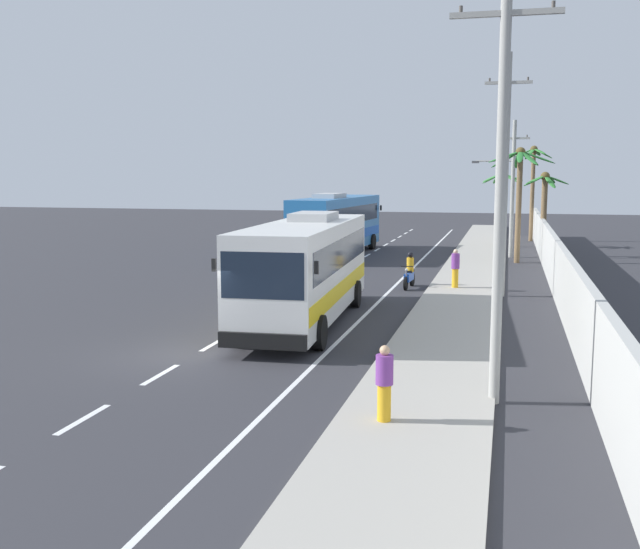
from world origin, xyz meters
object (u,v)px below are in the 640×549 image
pedestrian_midwalk (455,267)px  palm_nearest (533,175)px  motorcycle_beside_bus (409,273)px  utility_pole_mid (506,172)px  palm_fourth (501,189)px  utility_pole_far (511,185)px  palm_second (520,180)px  coach_bus_far_lane (337,223)px  palm_third (544,200)px  coach_bus_foreground (306,267)px  utility_pole_nearest (501,175)px  pedestrian_near_kerb (384,382)px

pedestrian_midwalk → palm_nearest: palm_nearest is taller
motorcycle_beside_bus → utility_pole_mid: size_ratio=0.20×
palm_nearest → palm_fourth: bearing=-113.2°
palm_nearest → utility_pole_far: bearing=-97.7°
palm_second → palm_fourth: size_ratio=1.24×
coach_bus_far_lane → utility_pole_mid: utility_pole_mid is taller
palm_third → coach_bus_foreground: bearing=-110.5°
coach_bus_foreground → utility_pole_far: bearing=73.2°
utility_pole_nearest → palm_nearest: (1.88, 42.10, -0.09)m
motorcycle_beside_bus → utility_pole_nearest: size_ratio=0.20×
coach_bus_foreground → palm_fourth: 29.82m
utility_pole_nearest → palm_third: utility_pole_nearest is taller
pedestrian_near_kerb → utility_pole_far: 32.74m
utility_pole_mid → utility_pole_far: utility_pole_mid is taller
coach_bus_foreground → palm_second: palm_second is taller
coach_bus_foreground → utility_pole_mid: utility_pole_mid is taller
coach_bus_foreground → pedestrian_near_kerb: bearing=-66.3°
utility_pole_nearest → utility_pole_far: (0.27, 30.25, -0.67)m
palm_nearest → palm_second: 14.68m
pedestrian_near_kerb → palm_nearest: (4.02, 44.32, 4.06)m
coach_bus_foreground → utility_pole_nearest: size_ratio=1.16×
pedestrian_near_kerb → utility_pole_far: (2.41, 32.47, 3.47)m
palm_nearest → coach_bus_foreground: bearing=-103.8°
utility_pole_mid → palm_fourth: size_ratio=1.87×
pedestrian_near_kerb → utility_pole_mid: 17.98m
coach_bus_far_lane → motorcycle_beside_bus: size_ratio=6.24×
palm_fourth → utility_pole_nearest: bearing=-89.4°
coach_bus_far_lane → pedestrian_midwalk: 15.31m
palm_second → palm_third: 4.43m
utility_pole_nearest → utility_pole_mid: size_ratio=0.98×
motorcycle_beside_bus → pedestrian_near_kerb: (1.92, -18.69, 0.30)m
utility_pole_mid → coach_bus_far_lane: bearing=126.7°
utility_pole_far → palm_fourth: (-0.64, 6.62, -0.34)m
pedestrian_midwalk → palm_fourth: size_ratio=0.32×
utility_pole_nearest → coach_bus_foreground: bearing=130.0°
motorcycle_beside_bus → pedestrian_midwalk: bearing=-7.9°
utility_pole_far → palm_nearest: size_ratio=1.15×
coach_bus_far_lane → utility_pole_nearest: utility_pole_nearest is taller
palm_nearest → palm_fourth: size_ratio=1.35×
motorcycle_beside_bus → utility_pole_nearest: utility_pole_nearest is taller
coach_bus_far_lane → pedestrian_midwalk: bearing=-57.0°
coach_bus_far_lane → palm_fourth: palm_fourth is taller
utility_pole_nearest → palm_nearest: size_ratio=1.36×
coach_bus_foreground → pedestrian_midwalk: coach_bus_foreground is taller
motorcycle_beside_bus → utility_pole_nearest: (4.06, -16.47, 4.44)m
motorcycle_beside_bus → utility_pole_far: 14.93m
palm_second → palm_fourth: bearing=96.7°
coach_bus_foreground → palm_third: (8.83, 23.64, 1.55)m
utility_pole_mid → palm_third: 16.54m
pedestrian_midwalk → palm_third: (4.31, 15.23, 2.47)m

